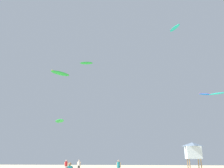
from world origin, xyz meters
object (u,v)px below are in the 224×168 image
person_left (119,166)px  kite_aloft_4 (60,73)px  lifeguard_tower (193,150)px  kite_aloft_1 (59,121)px  kite_aloft_2 (86,63)px  kite_aloft_6 (205,94)px  person_midground (79,164)px  person_right (66,165)px  kite_aloft_0 (218,94)px  kite_aloft_3 (175,28)px

person_left → kite_aloft_4: size_ratio=0.47×
lifeguard_tower → kite_aloft_4: kite_aloft_4 is taller
kite_aloft_1 → kite_aloft_2: size_ratio=1.43×
kite_aloft_6 → person_midground: bearing=-154.9°
person_right → kite_aloft_0: kite_aloft_0 is taller
person_left → person_right: person_left is taller
kite_aloft_4 → kite_aloft_6: bearing=17.3°
lifeguard_tower → kite_aloft_4: 27.23m
person_right → kite_aloft_1: (-6.10, 13.22, 8.58)m
lifeguard_tower → kite_aloft_3: kite_aloft_3 is taller
person_right → kite_aloft_2: size_ratio=0.72×
kite_aloft_0 → person_right: bearing=-170.1°
person_right → kite_aloft_1: bearing=32.7°
person_right → kite_aloft_3: 30.73m
lifeguard_tower → kite_aloft_3: bearing=91.6°
kite_aloft_6 → kite_aloft_3: bearing=-124.2°
kite_aloft_6 → kite_aloft_4: bearing=-162.7°
lifeguard_tower → kite_aloft_6: 20.17m
kite_aloft_1 → kite_aloft_6: bearing=2.5°
person_left → kite_aloft_2: 20.49m
person_right → kite_aloft_2: 18.18m
lifeguard_tower → kite_aloft_2: bearing=166.6°
kite_aloft_4 → kite_aloft_2: bearing=-18.5°
person_midground → kite_aloft_6: (24.00, 11.23, 13.94)m
person_left → lifeguard_tower: 11.10m
person_midground → lifeguard_tower: 17.75m
person_right → kite_aloft_2: kite_aloft_2 is taller
person_right → kite_aloft_4: kite_aloft_4 is taller
person_right → lifeguard_tower: (18.35, -0.26, 2.02)m
person_right → kite_aloft_6: 32.18m
person_left → kite_aloft_3: size_ratio=0.59×
person_left → kite_aloft_1: (-14.28, 17.43, 8.58)m
kite_aloft_6 → person_right: bearing=-149.9°
person_right → kite_aloft_6: bearing=-52.0°
kite_aloft_3 → kite_aloft_4: 23.45m
kite_aloft_1 → kite_aloft_2: kite_aloft_2 is taller
kite_aloft_2 → kite_aloft_6: (23.46, 10.85, -3.79)m
person_right → lifeguard_tower: 18.46m
kite_aloft_4 → person_left: bearing=-39.0°
kite_aloft_4 → kite_aloft_6: 30.46m
person_midground → kite_aloft_1: kite_aloft_1 is taller
person_right → lifeguard_tower: lifeguard_tower is taller
kite_aloft_2 → kite_aloft_4: bearing=161.5°
kite_aloft_3 → person_left: bearing=-139.2°
lifeguard_tower → kite_aloft_2: size_ratio=1.70×
kite_aloft_6 → kite_aloft_0: bearing=-94.8°
kite_aloft_4 → lifeguard_tower: bearing=-14.7°
person_left → kite_aloft_6: kite_aloft_6 is taller
kite_aloft_0 → kite_aloft_6: bearing=85.2°
person_midground → kite_aloft_1: bearing=39.2°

